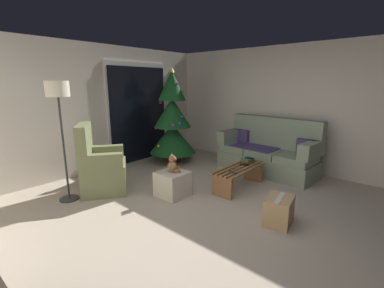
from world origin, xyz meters
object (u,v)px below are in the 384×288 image
(coffee_table, at_px, (239,174))
(armchair, at_px, (101,168))
(cell_phone, at_px, (249,158))
(teddy_bear_chestnut, at_px, (173,165))
(couch, at_px, (268,152))
(book_stack, at_px, (247,160))
(ottoman, at_px, (173,184))
(cardboard_box_taped_mid_floor, at_px, (279,210))
(floor_lamp, at_px, (59,101))
(christmas_tree, at_px, (172,121))
(remote_graphite, at_px, (233,172))
(remote_black, at_px, (244,165))

(coffee_table, xyz_separation_m, armchair, (-1.61, 1.62, 0.15))
(cell_phone, distance_m, teddy_bear_chestnut, 1.46)
(couch, relative_size, coffee_table, 1.81)
(coffee_table, bearing_deg, cell_phone, 6.22)
(book_stack, relative_size, ottoman, 0.56)
(armchair, distance_m, cardboard_box_taped_mid_floor, 2.80)
(couch, xyz_separation_m, floor_lamp, (-3.26, 1.68, 1.11))
(christmas_tree, xyz_separation_m, ottoman, (-1.33, -1.34, -0.73))
(book_stack, relative_size, teddy_bear_chestnut, 0.86)
(remote_graphite, distance_m, cell_phone, 0.72)
(book_stack, bearing_deg, remote_graphite, -168.64)
(couch, xyz_separation_m, cell_phone, (-0.75, 0.00, 0.04))
(teddy_bear_chestnut, bearing_deg, christmas_tree, 45.58)
(armchair, bearing_deg, remote_black, -42.47)
(book_stack, height_order, christmas_tree, christmas_tree)
(teddy_bear_chestnut, bearing_deg, remote_black, -29.12)
(cell_phone, relative_size, armchair, 0.13)
(remote_black, height_order, teddy_bear_chestnut, teddy_bear_chestnut)
(armchair, xyz_separation_m, cardboard_box_taped_mid_floor, (0.95, -2.62, -0.23))
(cell_phone, height_order, teddy_bear_chestnut, teddy_bear_chestnut)
(remote_black, bearing_deg, couch, -32.53)
(remote_graphite, height_order, armchair, armchair)
(book_stack, bearing_deg, remote_black, -162.02)
(christmas_tree, relative_size, floor_lamp, 1.17)
(christmas_tree, bearing_deg, ottoman, -134.74)
(coffee_table, xyz_separation_m, remote_graphite, (-0.32, -0.07, 0.13))
(remote_black, xyz_separation_m, floor_lamp, (-2.28, 1.72, 1.12))
(ottoman, bearing_deg, remote_black, -29.15)
(couch, bearing_deg, teddy_bear_chestnut, 164.55)
(couch, bearing_deg, cell_phone, 179.76)
(cell_phone, bearing_deg, remote_graphite, 163.27)
(remote_graphite, relative_size, ottoman, 0.35)
(couch, relative_size, cell_phone, 13.81)
(floor_lamp, bearing_deg, remote_graphite, -44.88)
(remote_graphite, height_order, floor_lamp, floor_lamp)
(book_stack, distance_m, floor_lamp, 3.19)
(coffee_table, bearing_deg, ottoman, 147.03)
(teddy_bear_chestnut, distance_m, cardboard_box_taped_mid_floor, 1.68)
(coffee_table, height_order, book_stack, book_stack)
(remote_graphite, height_order, cell_phone, cell_phone)
(remote_black, xyz_separation_m, book_stack, (0.22, 0.07, 0.02))
(floor_lamp, xyz_separation_m, cardboard_box_taped_mid_floor, (1.45, -2.72, -1.33))
(coffee_table, bearing_deg, book_stack, 10.35)
(cell_phone, bearing_deg, armchair, 115.86)
(coffee_table, bearing_deg, remote_graphite, -167.46)
(remote_graphite, xyz_separation_m, christmas_tree, (0.69, 2.04, 0.54))
(remote_black, height_order, book_stack, book_stack)
(book_stack, xyz_separation_m, christmas_tree, (-0.01, 1.90, 0.52))
(remote_graphite, relative_size, cell_phone, 1.08)
(cell_phone, bearing_deg, book_stack, 80.43)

